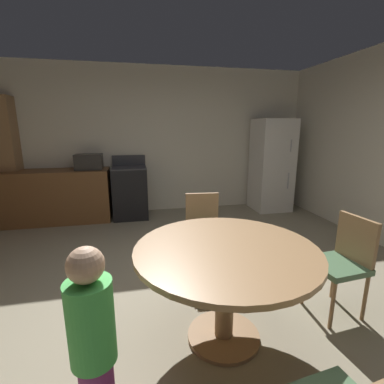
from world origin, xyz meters
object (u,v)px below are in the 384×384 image
refrigerator (272,165)px  dining_table (226,266)px  oven_range (130,192)px  chair_north (203,227)px  person_child (93,345)px  microwave (89,162)px  chair_east (343,259)px

refrigerator → dining_table: 3.74m
oven_range → chair_north: (0.83, -2.10, 0.03)m
oven_range → person_child: size_ratio=1.01×
refrigerator → person_child: (-2.86, -3.70, -0.30)m
oven_range → refrigerator: 2.76m
person_child → oven_range: bearing=55.2°
microwave → chair_east: microwave is taller
oven_range → person_child: bearing=-92.1°
microwave → dining_table: bearing=-66.6°
oven_range → microwave: (-0.66, -0.00, 0.56)m
microwave → person_child: bearing=-82.0°
dining_table → chair_north: chair_north is taller
microwave → refrigerator: bearing=-0.8°
microwave → chair_east: bearing=-51.2°
chair_east → chair_north: size_ratio=1.00×
refrigerator → microwave: 3.39m
refrigerator → chair_north: refrigerator is taller
oven_range → chair_east: (1.82, -3.10, 0.03)m
oven_range → chair_east: 3.59m
dining_table → person_child: (-0.86, -0.55, -0.03)m
oven_range → microwave: bearing=-179.7°
chair_east → refrigerator: bearing=-111.9°
refrigerator → chair_north: size_ratio=2.02×
dining_table → oven_range: bearing=102.7°
refrigerator → microwave: size_ratio=4.00×
microwave → chair_east: 4.00m
person_child → chair_north: bearing=26.9°
chair_east → person_child: person_child is taller
chair_east → chair_north: 1.41m
dining_table → chair_north: 1.11m
microwave → dining_table: 3.51m
microwave → chair_east: (2.48, -3.09, -0.53)m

